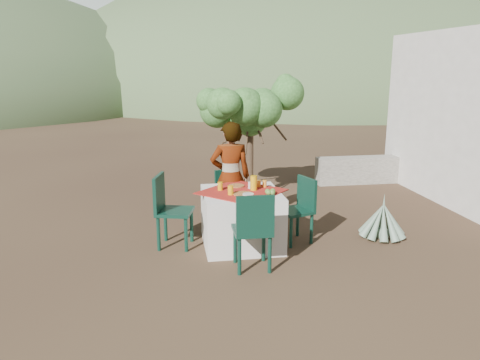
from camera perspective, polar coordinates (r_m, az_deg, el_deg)
name	(u,v)px	position (r m, az deg, el deg)	size (l,w,h in m)	color
ground	(229,255)	(6.14, -1.36, -9.15)	(160.00, 160.00, 0.00)	#312016
table	(242,218)	(6.35, 0.20, -4.69)	(1.30, 1.30, 0.76)	white
chair_far	(229,194)	(7.22, -1.31, -1.71)	(0.49, 0.49, 0.84)	black
chair_near	(253,228)	(5.52, 1.64, -5.88)	(0.45, 0.45, 0.96)	black
chair_left	(168,207)	(6.34, -8.72, -3.29)	(0.56, 0.56, 0.99)	black
chair_right	(300,207)	(6.51, 7.29, -3.23)	(0.53, 0.53, 0.90)	black
person	(230,177)	(6.82, -1.17, 0.39)	(0.59, 0.39, 1.63)	#8C6651
shrub_tree	(253,115)	(8.41, 1.59, 7.97)	(1.66, 1.63, 1.95)	#4B3725
agave	(383,221)	(6.98, 16.99, -4.80)	(0.68, 0.65, 0.71)	gray
stone_wall	(377,169)	(10.22, 16.35, 1.25)	(2.60, 0.35, 0.55)	gray
hill_near_right	(307,93)	(43.58, 8.13, 10.47)	(48.00, 48.00, 20.00)	#3A512D
hill_far_center	(137,87)	(57.75, -12.49, 11.06)	(60.00, 60.00, 24.00)	slate
hill_far_right	(414,87)	(59.12, 20.43, 10.59)	(36.00, 36.00, 14.00)	slate
plate_far	(237,186)	(6.50, -0.42, -0.70)	(0.22, 0.22, 0.01)	brown
plate_near	(243,194)	(6.08, 0.35, -1.70)	(0.26, 0.26, 0.01)	brown
glass_far	(220,186)	(6.28, -2.43, -0.76)	(0.07, 0.07, 0.11)	#E3A00E
glass_near	(231,190)	(6.06, -1.15, -1.25)	(0.07, 0.07, 0.12)	#E3A00E
juice_pitcher	(254,183)	(6.27, 1.69, -0.36)	(0.09, 0.09, 0.20)	#E3A00E
bowl_plate	(248,198)	(5.89, 1.02, -2.24)	(0.19, 0.19, 0.01)	brown
white_bowl	(248,196)	(5.88, 1.02, -1.93)	(0.14, 0.14, 0.05)	silver
jar_left	(265,184)	(6.46, 3.02, -0.44)	(0.06, 0.06, 0.09)	orange
jar_right	(259,183)	(6.46, 2.31, -0.43)	(0.06, 0.06, 0.09)	orange
napkin_holder	(251,185)	(6.37, 1.39, -0.62)	(0.08, 0.04, 0.10)	silver
fruit_cluster	(270,192)	(6.09, 3.71, -1.45)	(0.14, 0.13, 0.07)	#548530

